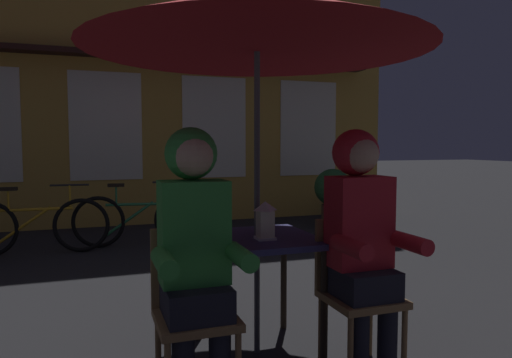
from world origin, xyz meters
The scene contains 12 objects.
ground_plane centered at (0.00, 0.00, 0.00)m, with size 60.00×60.00×0.00m, color #232326.
cafe_table centered at (0.00, 0.00, 0.64)m, with size 0.72×0.72×0.74m.
patio_umbrella centered at (0.00, 0.00, 2.06)m, with size 2.10×2.10×2.31m.
lantern centered at (0.02, -0.10, 0.86)m, with size 0.11×0.11×0.23m.
chair_left centered at (-0.48, -0.37, 0.49)m, with size 0.40×0.40×0.87m.
chair_right centered at (0.48, -0.37, 0.49)m, with size 0.40×0.40×0.87m.
person_left_hooded centered at (-0.48, -0.43, 0.85)m, with size 0.45×0.56×1.40m.
person_right_hooded centered at (0.48, -0.43, 0.85)m, with size 0.45×0.56×1.40m.
shopfront_building centered at (-0.74, 5.40, 3.09)m, with size 10.00×0.93×6.20m.
bicycle_second centered at (-1.61, 3.35, 0.35)m, with size 1.68×0.14×0.84m.
bicycle_third centered at (-0.40, 3.44, 0.35)m, with size 1.67×0.28×0.84m.
potted_plant centered at (2.71, 4.02, 0.54)m, with size 0.60×0.60×0.92m.
Camera 1 is at (-0.95, -2.72, 1.31)m, focal length 32.99 mm.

